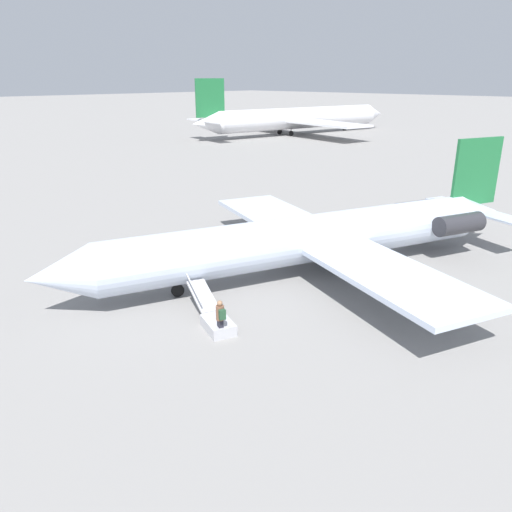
% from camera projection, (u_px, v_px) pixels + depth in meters
% --- Properties ---
extents(ground_plane, '(600.00, 600.00, 0.00)m').
position_uv_depth(ground_plane, '(304.00, 274.00, 28.71)').
color(ground_plane, gray).
extents(airplane_main, '(28.59, 22.20, 7.07)m').
position_uv_depth(airplane_main, '(320.00, 236.00, 28.37)').
color(airplane_main, silver).
rests_on(airplane_main, ground).
extents(airplane_far_right, '(47.18, 36.21, 10.49)m').
position_uv_depth(airplane_far_right, '(297.00, 118.00, 97.51)').
color(airplane_far_right, silver).
rests_on(airplane_far_right, ground).
extents(boarding_stairs, '(2.37, 4.11, 1.74)m').
position_uv_depth(boarding_stairs, '(215.00, 319.00, 22.50)').
color(boarding_stairs, '#B2B2B7').
rests_on(boarding_stairs, ground).
extents(passenger, '(0.44, 0.57, 1.74)m').
position_uv_depth(passenger, '(220.00, 317.00, 21.33)').
color(passenger, '#23232D').
rests_on(passenger, ground).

